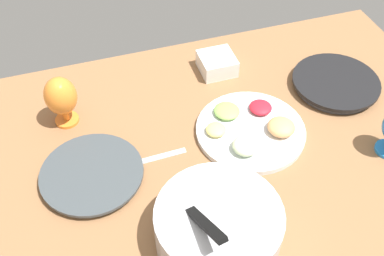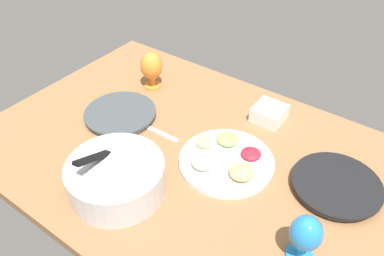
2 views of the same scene
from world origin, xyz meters
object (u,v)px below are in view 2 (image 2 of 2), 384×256
(square_bowl_white, at_px, (269,113))
(hurricane_glass_orange, at_px, (151,67))
(dinner_plate_right, at_px, (120,114))
(mixing_bowl, at_px, (116,177))
(hurricane_glass_blue, at_px, (305,235))
(fruit_platter, at_px, (226,160))
(dinner_plate_left, at_px, (336,186))

(square_bowl_white, bearing_deg, hurricane_glass_orange, 9.66)
(dinner_plate_right, xyz_separation_m, mixing_bowl, (-0.27, 0.28, 0.05))
(dinner_plate_right, xyz_separation_m, square_bowl_white, (-0.49, -0.34, 0.02))
(dinner_plate_right, height_order, hurricane_glass_blue, hurricane_glass_blue)
(mixing_bowl, bearing_deg, dinner_plate_right, -46.90)
(fruit_platter, bearing_deg, hurricane_glass_blue, 152.08)
(fruit_platter, bearing_deg, square_bowl_white, -90.64)
(hurricane_glass_blue, bearing_deg, dinner_plate_left, -88.95)
(dinner_plate_left, xyz_separation_m, fruit_platter, (0.35, 0.11, -0.00))
(hurricane_glass_orange, bearing_deg, fruit_platter, 157.07)
(dinner_plate_right, relative_size, square_bowl_white, 2.44)
(hurricane_glass_orange, relative_size, square_bowl_white, 1.44)
(hurricane_glass_blue, distance_m, hurricane_glass_orange, 0.97)
(dinner_plate_left, height_order, square_bowl_white, square_bowl_white)
(dinner_plate_left, bearing_deg, dinner_plate_right, 8.95)
(dinner_plate_left, relative_size, hurricane_glass_blue, 1.83)
(mixing_bowl, height_order, hurricane_glass_orange, mixing_bowl)
(dinner_plate_left, xyz_separation_m, square_bowl_white, (0.35, -0.20, 0.02))
(fruit_platter, distance_m, square_bowl_white, 0.31)
(hurricane_glass_blue, bearing_deg, dinner_plate_right, -11.09)
(dinner_plate_right, distance_m, hurricane_glass_blue, 0.86)
(hurricane_glass_blue, bearing_deg, fruit_platter, -27.92)
(mixing_bowl, xyz_separation_m, hurricane_glass_blue, (-0.58, -0.12, 0.04))
(mixing_bowl, relative_size, hurricane_glass_orange, 1.84)
(fruit_platter, xyz_separation_m, square_bowl_white, (-0.00, -0.31, 0.02))
(square_bowl_white, bearing_deg, dinner_plate_right, 34.45)
(dinner_plate_right, bearing_deg, dinner_plate_left, -171.05)
(hurricane_glass_orange, bearing_deg, mixing_bowl, 119.94)
(fruit_platter, height_order, square_bowl_white, square_bowl_white)
(mixing_bowl, height_order, hurricane_glass_blue, mixing_bowl)
(dinner_plate_left, distance_m, dinner_plate_right, 0.85)
(dinner_plate_left, height_order, mixing_bowl, mixing_bowl)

